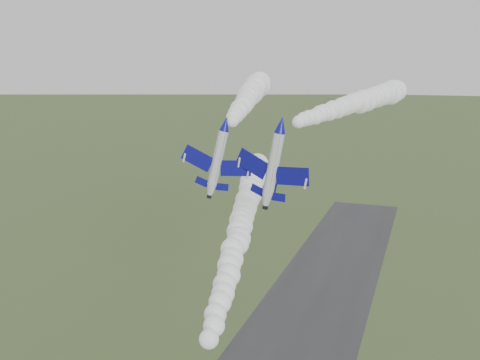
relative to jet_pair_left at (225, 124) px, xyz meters
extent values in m
cone|color=silver|center=(8.90, -27.14, -16.44)|extent=(2.47, 2.25, 2.07)
cylinder|color=black|center=(8.64, -26.20, -16.44)|extent=(1.17, 0.85, 1.05)
cube|color=navy|center=(8.12, -31.74, -14.22)|extent=(3.45, 3.05, 3.62)
cube|color=navy|center=(8.18, -28.26, -15.21)|extent=(1.54, 1.39, 1.60)
cube|color=navy|center=(10.16, -27.97, -15.64)|extent=(2.12, 1.98, 1.44)
cylinder|color=silver|center=(-0.03, 0.09, -0.04)|extent=(3.07, 7.81, 1.64)
cone|color=navy|center=(0.89, -4.64, -0.04)|extent=(1.99, 2.28, 1.64)
cone|color=silver|center=(-0.92, 4.64, -0.04)|extent=(1.92, 1.92, 1.64)
cylinder|color=black|center=(-1.09, 5.54, -0.04)|extent=(0.92, 0.69, 0.83)
ellipsoid|color=black|center=(0.46, -1.81, 0.46)|extent=(1.57, 2.78, 1.09)
cube|color=navy|center=(-2.81, 0.29, 0.44)|extent=(4.45, 2.93, 1.07)
cube|color=navy|center=(2.41, 1.31, -0.79)|extent=(4.45, 2.93, 1.07)
cube|color=navy|center=(-2.15, 3.57, 0.29)|extent=(1.95, 1.32, 0.50)
cube|color=navy|center=(0.63, 4.11, -0.37)|extent=(1.95, 1.32, 0.50)
cube|color=navy|center=(-0.46, 3.68, 1.11)|extent=(0.83, 1.53, 1.97)
cylinder|color=silver|center=(7.91, -0.55, 0.18)|extent=(3.16, 8.56, 1.75)
cone|color=navy|center=(7.01, -5.76, 0.18)|extent=(2.10, 2.46, 1.75)
cone|color=silver|center=(8.78, 4.47, 0.18)|extent=(2.04, 2.07, 1.75)
cylinder|color=black|center=(8.95, 5.45, 0.18)|extent=(0.98, 0.74, 0.89)
ellipsoid|color=black|center=(7.65, -2.69, 0.74)|extent=(1.64, 3.03, 1.17)
cube|color=navy|center=(5.13, 0.74, 0.61)|extent=(4.88, 3.13, 1.01)
cube|color=navy|center=(10.92, -0.26, -0.53)|extent=(4.88, 3.13, 1.01)
cube|color=navy|center=(7.08, 3.85, 0.49)|extent=(2.14, 1.42, 0.48)
cube|color=navy|center=(10.17, 3.32, -0.12)|extent=(2.14, 1.42, 0.48)
cube|color=navy|center=(8.83, 3.30, 1.46)|extent=(0.80, 1.67, 2.18)
camera|label=1|loc=(26.13, -66.89, 7.64)|focal=40.00mm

